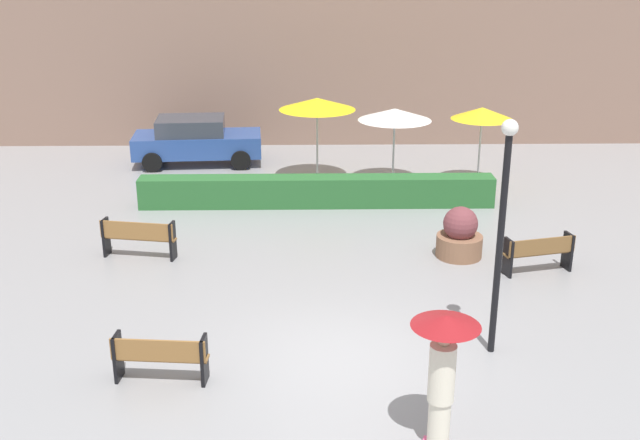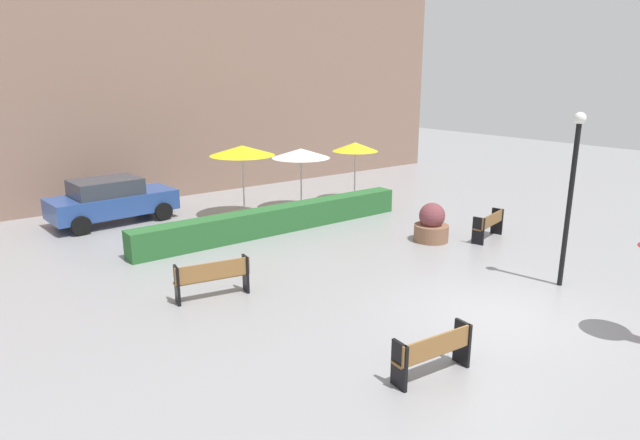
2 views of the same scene
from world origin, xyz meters
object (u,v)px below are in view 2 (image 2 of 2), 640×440
object	(u,v)px
planter_pot	(432,225)
patio_umbrella_yellow_far	(355,147)
lamp_post	(572,183)
bench_far_left	(213,276)
patio_umbrella_white	(301,153)
bench_near_left	(434,351)
bench_far_right	(489,224)
parked_car	(111,200)
patio_umbrella_yellow	(242,151)

from	to	relation	value
planter_pot	patio_umbrella_yellow_far	world-z (taller)	patio_umbrella_yellow_far
planter_pot	lamp_post	xyz separation A→B (m)	(-0.26, -4.44, 2.06)
bench_far_left	patio_umbrella_yellow_far	distance (m)	10.79
lamp_post	bench_far_left	bearing A→B (deg)	148.19
lamp_post	patio_umbrella_white	world-z (taller)	lamp_post
bench_near_left	planter_pot	size ratio (longest dim) A/B	1.32
bench_far_right	bench_far_left	world-z (taller)	bench_far_left
bench_far_left	parked_car	size ratio (longest dim) A/B	0.41
bench_far_right	patio_umbrella_white	world-z (taller)	patio_umbrella_white
bench_far_right	patio_umbrella_yellow_far	size ratio (longest dim) A/B	0.67
lamp_post	patio_umbrella_yellow_far	distance (m)	10.18
lamp_post	patio_umbrella_yellow_far	xyz separation A→B (m)	(1.89, 10.00, -0.33)
bench_far_left	patio_umbrella_yellow	size ratio (longest dim) A/B	0.68
bench_near_left	planter_pot	distance (m)	8.06
patio_umbrella_yellow	planter_pot	bearing A→B (deg)	-61.78
bench_near_left	patio_umbrella_yellow_far	size ratio (longest dim) A/B	0.66
bench_far_left	patio_umbrella_white	bearing A→B (deg)	40.80
planter_pot	bench_far_left	bearing A→B (deg)	179.67
lamp_post	parked_car	xyz separation A→B (m)	(-6.99, 12.72, -1.76)
patio_umbrella_yellow_far	parked_car	xyz separation A→B (m)	(-8.89, 2.72, -1.42)
bench_far_right	bench_far_left	size ratio (longest dim) A/B	0.91
patio_umbrella_yellow_far	patio_umbrella_yellow	bearing A→B (deg)	174.38
patio_umbrella_yellow_far	bench_near_left	bearing A→B (deg)	-124.97
lamp_post	patio_umbrella_yellow	distance (m)	10.90
bench_near_left	planter_pot	xyz separation A→B (m)	(6.01, 5.36, 0.03)
planter_pot	patio_umbrella_yellow	size ratio (longest dim) A/B	0.46
lamp_post	patio_umbrella_white	distance (m)	10.17
patio_umbrella_yellow	parked_car	distance (m)	4.88
bench_far_left	bench_near_left	bearing A→B (deg)	-74.71
bench_far_right	patio_umbrella_white	xyz separation A→B (m)	(-2.52, 6.68, 1.68)
planter_pot	parked_car	world-z (taller)	parked_car
lamp_post	patio_umbrella_yellow_far	world-z (taller)	lamp_post
lamp_post	patio_umbrella_yellow_far	bearing A→B (deg)	79.29
bench_near_left	patio_umbrella_yellow_far	xyz separation A→B (m)	(7.64, 10.92, 1.75)
bench_far_right	bench_near_left	bearing A→B (deg)	-150.04
planter_pot	patio_umbrella_yellow	distance (m)	7.12
bench_near_left	bench_far_left	world-z (taller)	bench_far_left
patio_umbrella_white	patio_umbrella_yellow_far	distance (m)	2.58
bench_far_left	patio_umbrella_yellow_far	world-z (taller)	patio_umbrella_yellow_far
bench_far_right	planter_pot	world-z (taller)	planter_pot
bench_near_left	patio_umbrella_yellow_far	bearing A→B (deg)	55.03
bench_near_left	patio_umbrella_yellow_far	world-z (taller)	patio_umbrella_yellow_far
planter_pot	bench_far_right	bearing A→B (deg)	-32.05
patio_umbrella_yellow_far	parked_car	size ratio (longest dim) A/B	0.56
bench_near_left	bench_far_left	size ratio (longest dim) A/B	0.90
bench_far_right	patio_umbrella_yellow_far	distance (m)	6.77
bench_far_left	patio_umbrella_yellow	xyz separation A→B (m)	(4.25, 6.00, 1.90)
patio_umbrella_white	patio_umbrella_yellow_far	size ratio (longest dim) A/B	0.98
patio_umbrella_yellow	parked_car	xyz separation A→B (m)	(-4.02, 2.24, -1.63)
planter_pot	patio_umbrella_white	size ratio (longest dim) A/B	0.51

